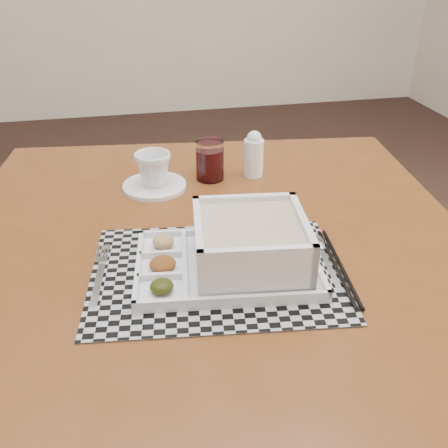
% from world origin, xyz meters
% --- Properties ---
extents(floor, '(5.00, 5.00, 0.00)m').
position_xyz_m(floor, '(0.00, 0.00, 0.00)').
color(floor, black).
rests_on(floor, ground).
extents(dining_table, '(1.15, 1.15, 0.78)m').
position_xyz_m(dining_table, '(0.05, -0.79, 0.70)').
color(dining_table, '#5C2F10').
rests_on(dining_table, ground).
extents(placemat, '(0.47, 0.37, 0.00)m').
position_xyz_m(placemat, '(0.04, -0.91, 0.78)').
color(placemat, '#9FA0A7').
rests_on(placemat, dining_table).
extents(serving_tray, '(0.34, 0.26, 0.10)m').
position_xyz_m(serving_tray, '(0.09, -0.92, 0.82)').
color(serving_tray, white).
rests_on(serving_tray, placemat).
extents(fork, '(0.04, 0.19, 0.00)m').
position_xyz_m(fork, '(-0.16, -0.88, 0.78)').
color(fork, silver).
rests_on(fork, placemat).
extents(spoon, '(0.04, 0.18, 0.01)m').
position_xyz_m(spoon, '(0.25, -0.87, 0.78)').
color(spoon, silver).
rests_on(spoon, placemat).
extents(chopsticks, '(0.05, 0.24, 0.01)m').
position_xyz_m(chopsticks, '(0.26, -0.95, 0.78)').
color(chopsticks, black).
rests_on(chopsticks, placemat).
extents(saucer, '(0.15, 0.15, 0.01)m').
position_xyz_m(saucer, '(-0.04, -0.55, 0.78)').
color(saucer, white).
rests_on(saucer, dining_table).
extents(cup, '(0.11, 0.11, 0.08)m').
position_xyz_m(cup, '(-0.04, -0.55, 0.83)').
color(cup, white).
rests_on(cup, saucer).
extents(juice_glass, '(0.07, 0.07, 0.10)m').
position_xyz_m(juice_glass, '(0.10, -0.52, 0.82)').
color(juice_glass, white).
rests_on(juice_glass, dining_table).
extents(creamer_bottle, '(0.05, 0.05, 0.12)m').
position_xyz_m(creamer_bottle, '(0.21, -0.53, 0.83)').
color(creamer_bottle, white).
rests_on(creamer_bottle, dining_table).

